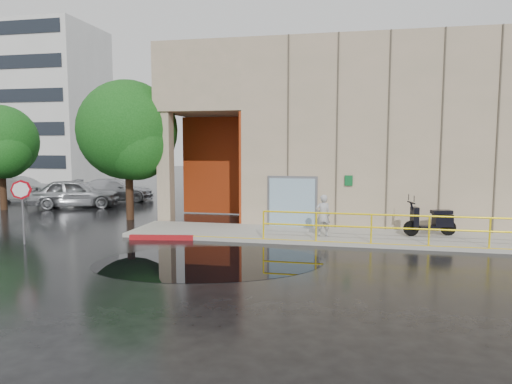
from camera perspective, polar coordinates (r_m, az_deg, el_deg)
ground at (r=13.61m, az=0.58°, el=-9.18°), size 120.00×120.00×0.00m
sidewalk at (r=17.81m, az=16.22°, el=-5.56°), size 20.00×3.00×0.15m
building at (r=24.04m, az=17.88°, el=7.21°), size 20.00×10.17×8.00m
guardrail at (r=16.40m, az=17.54°, el=-4.42°), size 9.56×0.06×1.03m
distant_building at (r=51.14m, az=-25.54°, el=9.79°), size 12.00×8.08×15.00m
person at (r=17.16m, az=8.37°, el=-2.91°), size 0.66×0.54×1.56m
scooter at (r=18.25m, az=21.04°, el=-2.38°), size 2.04×1.13×1.54m
stop_sign at (r=18.16m, az=-27.25°, el=-0.55°), size 0.51×0.53×2.31m
red_curb at (r=17.50m, az=-11.74°, el=-5.59°), size 2.40×0.54×0.18m
puddle at (r=14.05m, az=-5.82°, el=-8.72°), size 7.89×6.06×0.01m
car_a at (r=27.80m, az=-21.69°, el=-0.14°), size 5.16×3.64×1.63m
car_b at (r=32.19m, az=-27.48°, el=0.31°), size 4.82×2.08×1.54m
car_c at (r=30.17m, az=-17.30°, el=0.25°), size 5.23×3.25×1.41m
tree_near at (r=22.16m, az=-15.48°, el=7.00°), size 4.63×4.63×6.55m
tree_far at (r=28.19m, az=-29.24°, el=5.21°), size 3.95×3.95×5.70m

